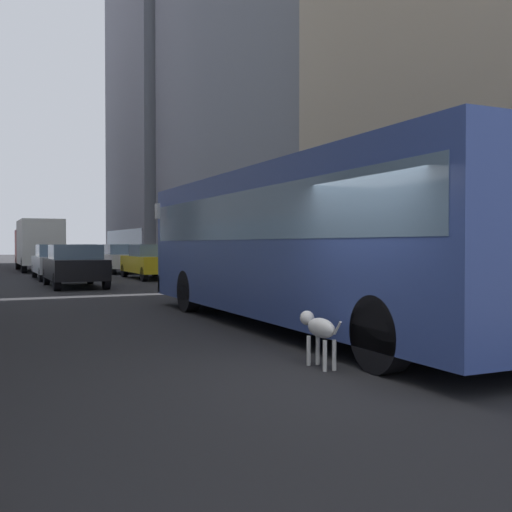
% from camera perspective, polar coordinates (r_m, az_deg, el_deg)
% --- Properties ---
extents(ground_plane, '(120.00, 120.00, 0.00)m').
position_cam_1_polar(ground_plane, '(41.78, -18.31, -1.18)').
color(ground_plane, '#232326').
extents(sidewalk_right, '(2.40, 110.00, 0.15)m').
position_cam_1_polar(sidewalk_right, '(42.77, -10.70, -0.99)').
color(sidewalk_right, gray).
rests_on(sidewalk_right, ground).
extents(building_right_mid, '(10.25, 21.56, 23.73)m').
position_cam_1_polar(building_right_mid, '(36.39, 3.52, 17.43)').
color(building_right_mid, slate).
rests_on(building_right_mid, ground).
extents(building_right_far, '(11.48, 14.28, 36.00)m').
position_cam_1_polar(building_right_far, '(54.67, -6.24, 18.52)').
color(building_right_far, slate).
rests_on(building_right_far, ground).
extents(transit_bus, '(2.78, 11.53, 3.05)m').
position_cam_1_polar(transit_bus, '(11.93, 4.21, 1.80)').
color(transit_bus, '#33478C').
rests_on(transit_bus, ground).
extents(car_blue_hatchback, '(1.93, 4.18, 1.62)m').
position_cam_1_polar(car_blue_hatchback, '(53.22, -18.37, 0.19)').
color(car_blue_hatchback, '#4C6BB7').
rests_on(car_blue_hatchback, ground).
extents(car_black_suv, '(1.93, 4.34, 1.62)m').
position_cam_1_polar(car_black_suv, '(24.11, -16.59, -0.86)').
color(car_black_suv, black).
rests_on(car_black_suv, ground).
extents(car_grey_wagon, '(1.80, 4.35, 1.62)m').
position_cam_1_polar(car_grey_wagon, '(48.43, -15.85, 0.12)').
color(car_grey_wagon, slate).
rests_on(car_grey_wagon, ground).
extents(car_yellow_taxi, '(1.76, 4.76, 1.62)m').
position_cam_1_polar(car_yellow_taxi, '(28.97, -9.88, -0.50)').
color(car_yellow_taxi, yellow).
rests_on(car_yellow_taxi, ground).
extents(car_silver_sedan, '(1.92, 4.53, 1.62)m').
position_cam_1_polar(car_silver_sedan, '(29.70, -18.10, -0.50)').
color(car_silver_sedan, '#B7BABF').
rests_on(car_silver_sedan, ground).
extents(car_white_van, '(1.85, 4.50, 1.62)m').
position_cam_1_polar(car_white_van, '(35.13, -12.50, -0.23)').
color(car_white_van, silver).
rests_on(car_white_van, ground).
extents(box_truck, '(2.30, 7.50, 3.05)m').
position_cam_1_polar(box_truck, '(39.16, -19.68, 1.10)').
color(box_truck, '#A51919').
rests_on(box_truck, ground).
extents(dalmatian_dog, '(0.22, 0.96, 0.72)m').
position_cam_1_polar(dalmatian_dog, '(8.18, 5.89, -6.78)').
color(dalmatian_dog, white).
rests_on(dalmatian_dog, ground).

